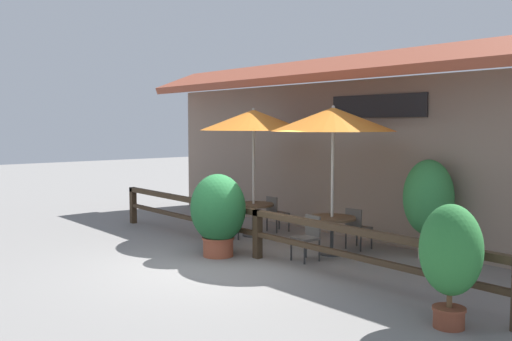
{
  "coord_description": "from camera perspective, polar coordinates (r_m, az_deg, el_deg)",
  "views": [
    {
      "loc": [
        8.41,
        -5.96,
        2.62
      ],
      "look_at": [
        -0.63,
        1.53,
        1.65
      ],
      "focal_mm": 40.0,
      "sensor_mm": 36.0,
      "label": 1
    }
  ],
  "objects": [
    {
      "name": "building_facade",
      "position": [
        13.12,
        10.46,
        2.64
      ],
      "size": [
        14.28,
        1.49,
        4.23
      ],
      "color": "gray",
      "rests_on": "ground"
    },
    {
      "name": "dining_table_middle",
      "position": [
        11.56,
        7.6,
        -5.36
      ],
      "size": [
        0.95,
        0.95,
        0.76
      ],
      "color": "#4C3826",
      "rests_on": "ground"
    },
    {
      "name": "patio_railing",
      "position": [
        11.12,
        0.16,
        -5.26
      ],
      "size": [
        10.4,
        0.14,
        0.95
      ],
      "color": "#3D2D1E",
      "rests_on": "ground"
    },
    {
      "name": "patio_umbrella_near",
      "position": [
        13.19,
        -0.25,
        5.07
      ],
      "size": [
        2.48,
        2.48,
        2.98
      ],
      "color": "#B7B2A8",
      "rests_on": "ground"
    },
    {
      "name": "chair_middle_streetside",
      "position": [
        11.02,
        5.21,
        -6.48
      ],
      "size": [
        0.44,
        0.44,
        0.86
      ],
      "rotation": [
        0.0,
        0.0,
        -0.04
      ],
      "color": "#514C47",
      "rests_on": "ground"
    },
    {
      "name": "dining_table_near",
      "position": [
        13.34,
        -0.25,
        -3.97
      ],
      "size": [
        0.95,
        0.95,
        0.76
      ],
      "color": "#4C3826",
      "rests_on": "ground"
    },
    {
      "name": "chair_near_streetside",
      "position": [
        12.91,
        -2.78,
        -4.82
      ],
      "size": [
        0.49,
        0.49,
        0.86
      ],
      "rotation": [
        0.0,
        0.0,
        0.17
      ],
      "color": "#514C47",
      "rests_on": "ground"
    },
    {
      "name": "potted_plant_broad_leaf",
      "position": [
        11.29,
        -3.82,
        -4.1
      ],
      "size": [
        1.17,
        1.05,
        1.63
      ],
      "color": "#9E4C33",
      "rests_on": "ground"
    },
    {
      "name": "chair_middle_wallside",
      "position": [
        12.11,
        10.07,
        -5.51
      ],
      "size": [
        0.45,
        0.45,
        0.86
      ],
      "rotation": [
        0.0,
        0.0,
        3.21
      ],
      "color": "#514C47",
      "rests_on": "ground"
    },
    {
      "name": "potted_plant_small_flowering",
      "position": [
        11.48,
        16.85,
        -2.74
      ],
      "size": [
        0.99,
        0.89,
        1.94
      ],
      "color": "#B7AD99",
      "rests_on": "ground"
    },
    {
      "name": "patio_umbrella_middle",
      "position": [
        11.39,
        7.71,
        5.08
      ],
      "size": [
        2.48,
        2.48,
        2.98
      ],
      "color": "#B7B2A8",
      "rests_on": "ground"
    },
    {
      "name": "potted_plant_entrance_palm",
      "position": [
        7.74,
        18.89,
        -7.94
      ],
      "size": [
        0.82,
        0.73,
        1.6
      ],
      "color": "brown",
      "rests_on": "ground"
    },
    {
      "name": "ground_plane",
      "position": [
        10.64,
        -4.25,
        -9.56
      ],
      "size": [
        60.0,
        60.0,
        0.0
      ],
      "primitive_type": "plane",
      "color": "slate"
    },
    {
      "name": "chair_near_wallside",
      "position": [
        13.87,
        2.0,
        -4.15
      ],
      "size": [
        0.44,
        0.44,
        0.86
      ],
      "rotation": [
        0.0,
        0.0,
        3.09
      ],
      "color": "#514C47",
      "rests_on": "ground"
    }
  ]
}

